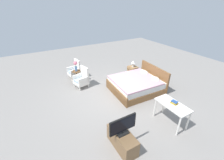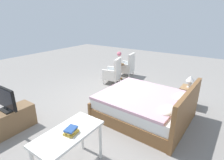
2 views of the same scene
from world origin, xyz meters
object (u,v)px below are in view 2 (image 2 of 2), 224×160
at_px(armchair_by_window_right, 113,73).
at_px(nightstand, 188,96).
at_px(table_lamp, 190,80).
at_px(tv_flatscreen, 5,99).
at_px(vanity_desk, 69,138).
at_px(flower_vase, 119,57).
at_px(book_stack, 71,131).
at_px(bed, 145,106).
at_px(tv_stand, 10,121).
at_px(armchair_by_window_left, 127,67).
at_px(side_table, 119,70).

relative_size(armchair_by_window_right, nightstand, 1.75).
bearing_deg(table_lamp, nightstand, -90.00).
bearing_deg(tv_flatscreen, vanity_desk, 90.19).
bearing_deg(tv_flatscreen, table_lamp, 139.84).
distance_m(table_lamp, tv_flatscreen, 4.33).
distance_m(flower_vase, book_stack, 4.43).
height_order(vanity_desk, book_stack, book_stack).
height_order(tv_flatscreen, vanity_desk, tv_flatscreen).
height_order(armchair_by_window_right, vanity_desk, armchair_by_window_right).
distance_m(bed, book_stack, 2.14).
distance_m(flower_vase, tv_stand, 4.13).
height_order(nightstand, tv_stand, nightstand).
distance_m(tv_stand, tv_flatscreen, 0.51).
relative_size(armchair_by_window_right, tv_stand, 0.96).
xyz_separation_m(bed, tv_flatscreen, (2.09, -2.10, 0.46)).
relative_size(armchair_by_window_left, flower_vase, 1.93).
height_order(side_table, tv_stand, side_table).
xyz_separation_m(side_table, tv_stand, (4.08, -0.11, -0.12)).
height_order(armchair_by_window_left, vanity_desk, armchair_by_window_left).
bearing_deg(table_lamp, vanity_desk, -16.58).
xyz_separation_m(armchair_by_window_left, nightstand, (1.30, 2.61, -0.11)).
height_order(tv_stand, book_stack, book_stack).
relative_size(bed, armchair_by_window_left, 2.25).
xyz_separation_m(flower_vase, tv_stand, (4.08, -0.11, -0.63)).
relative_size(side_table, tv_flatscreen, 0.78).
bearing_deg(nightstand, side_table, -106.08).
bearing_deg(book_stack, armchair_by_window_left, -159.84).
height_order(side_table, nightstand, side_table).
bearing_deg(side_table, tv_flatscreen, -1.52).
relative_size(armchair_by_window_left, armchair_by_window_right, 1.00).
height_order(bed, armchair_by_window_left, bed).
bearing_deg(armchair_by_window_right, tv_stand, -2.88).
distance_m(armchair_by_window_left, book_stack, 4.90).
distance_m(armchair_by_window_left, nightstand, 2.91).
bearing_deg(tv_stand, nightstand, 139.83).
xyz_separation_m(side_table, table_lamp, (0.77, 2.68, 0.37)).
height_order(nightstand, vanity_desk, vanity_desk).
height_order(table_lamp, vanity_desk, table_lamp).
height_order(flower_vase, book_stack, flower_vase).
distance_m(armchair_by_window_left, flower_vase, 0.73).
xyz_separation_m(side_table, nightstand, (0.77, 2.68, -0.11)).
bearing_deg(flower_vase, side_table, -26.57).
relative_size(armchair_by_window_right, side_table, 1.57).
relative_size(table_lamp, vanity_desk, 0.32).
bearing_deg(nightstand, tv_stand, -40.17).
relative_size(armchair_by_window_left, side_table, 1.57).
relative_size(tv_stand, tv_flatscreen, 1.28).
xyz_separation_m(armchair_by_window_left, armchair_by_window_right, (1.03, -0.00, 0.00)).
distance_m(armchair_by_window_right, table_lamp, 2.65).
bearing_deg(bed, flower_vase, -134.98).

